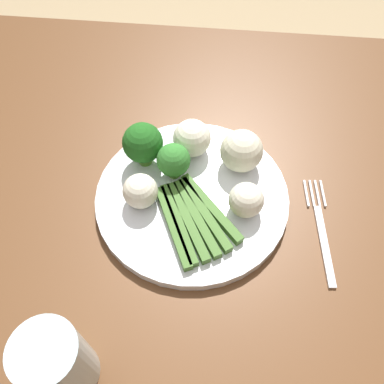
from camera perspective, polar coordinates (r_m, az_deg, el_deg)
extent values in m
cube|color=tan|center=(1.28, -0.99, -20.29)|extent=(6.00, 6.00, 0.02)
cube|color=brown|center=(0.59, -2.01, -3.46)|extent=(1.21, 0.86, 0.04)
cylinder|color=brown|center=(1.25, -24.94, 4.95)|extent=(0.07, 0.07, 0.70)
cylinder|color=white|center=(0.58, 0.00, -0.69)|extent=(0.27, 0.27, 0.01)
cube|color=#3D6626|center=(0.54, -3.18, -4.86)|extent=(0.06, 0.12, 0.01)
cube|color=#3D6626|center=(0.54, -1.90, -4.49)|extent=(0.06, 0.12, 0.01)
cube|color=#3D6626|center=(0.54, -0.61, -4.14)|extent=(0.07, 0.12, 0.01)
cube|color=#3D6626|center=(0.54, 0.61, -3.67)|extent=(0.08, 0.11, 0.01)
cube|color=#3D6626|center=(0.55, 1.74, -3.07)|extent=(0.08, 0.11, 0.01)
cube|color=#3D6626|center=(0.55, 2.67, -2.26)|extent=(0.09, 0.10, 0.01)
cylinder|color=#4C7F2B|center=(0.60, -6.65, 4.90)|extent=(0.02, 0.02, 0.02)
sphere|color=#1E5B1C|center=(0.58, -6.95, 6.88)|extent=(0.06, 0.06, 0.06)
cylinder|color=#609E3D|center=(0.58, -2.53, 2.93)|extent=(0.02, 0.02, 0.02)
sphere|color=#337A2D|center=(0.56, -2.63, 4.52)|extent=(0.05, 0.05, 0.05)
sphere|color=beige|center=(0.58, 6.98, 5.75)|extent=(0.06, 0.06, 0.06)
sphere|color=silver|center=(0.55, -7.27, 0.16)|extent=(0.05, 0.05, 0.05)
sphere|color=silver|center=(0.60, 0.00, 7.58)|extent=(0.06, 0.06, 0.06)
sphere|color=silver|center=(0.54, 7.64, -0.88)|extent=(0.05, 0.05, 0.05)
cube|color=silver|center=(0.57, 18.11, -7.08)|extent=(0.02, 0.12, 0.00)
cube|color=silver|center=(0.62, 17.91, -0.20)|extent=(0.01, 0.05, 0.00)
cube|color=silver|center=(0.61, 17.19, -0.20)|extent=(0.01, 0.05, 0.00)
cube|color=silver|center=(0.61, 16.48, -0.20)|extent=(0.01, 0.05, 0.00)
cube|color=silver|center=(0.61, 15.75, -0.19)|extent=(0.01, 0.05, 0.00)
cylinder|color=silver|center=(0.47, -18.42, -21.79)|extent=(0.07, 0.07, 0.11)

